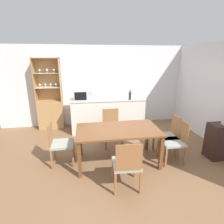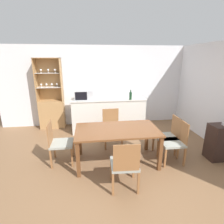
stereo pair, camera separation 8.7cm
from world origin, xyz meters
The scene contains 13 objects.
ground_plane centered at (0.00, 0.00, 0.00)m, with size 18.00×18.00×0.00m, color brown.
wall_back centered at (0.00, 2.63, 1.27)m, with size 6.80×0.06×2.55m.
kitchen_counter centered at (-0.01, 1.93, 0.50)m, with size 2.20×0.57×1.00m.
display_cabinet centered at (-1.76, 2.43, 0.62)m, with size 0.76×0.36×2.17m.
dining_table centered at (-0.03, 0.17, 0.67)m, with size 1.71×0.94×0.76m.
dining_chair_side_right_far centered at (1.17, 0.31, 0.46)m, with size 0.46×0.46×0.91m.
dining_chair_head_near centered at (-0.04, -0.64, 0.46)m, with size 0.48×0.48×0.91m.
dining_chair_head_far centered at (-0.03, 0.99, 0.46)m, with size 0.48×0.48×0.91m.
dining_chair_side_right_near centered at (1.17, 0.03, 0.46)m, with size 0.47×0.47×0.91m.
dining_chair_side_left_far centered at (-1.23, 0.31, 0.46)m, with size 0.46×0.46×0.91m.
microwave centered at (-0.73, 1.95, 1.14)m, with size 0.51×0.38×0.27m.
wine_bottle centered at (0.61, 1.71, 1.12)m, with size 0.08×0.08×0.29m.
side_cabinet centered at (2.26, 0.00, 0.40)m, with size 0.58×0.36×0.80m.
Camera 2 is at (-0.58, -3.11, 2.15)m, focal length 28.00 mm.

